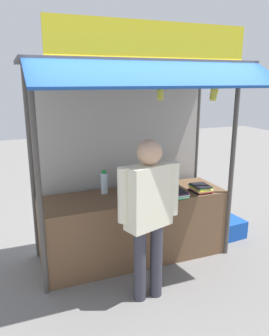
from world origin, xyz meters
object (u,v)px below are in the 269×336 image
(water_bottle_front_left, at_px, (104,183))
(banana_bunch_inner_left, at_px, (214,94))
(water_bottle_right, at_px, (143,181))
(magazine_stack_front_right, at_px, (142,195))
(water_bottle_back_left, at_px, (130,181))
(magazine_stack_far_left, at_px, (176,194))
(banana_bunch_leftmost, at_px, (160,94))
(vendor_person, at_px, (149,207))
(plastic_crate, at_px, (229,228))
(magazine_stack_back_right, at_px, (201,188))

(water_bottle_front_left, relative_size, banana_bunch_inner_left, 0.97)
(water_bottle_right, distance_m, magazine_stack_front_right, 0.27)
(water_bottle_back_left, height_order, magazine_stack_far_left, water_bottle_back_left)
(banana_bunch_leftmost, height_order, banana_bunch_inner_left, same)
(vendor_person, bearing_deg, water_bottle_front_left, -98.53)
(water_bottle_front_left, bearing_deg, plastic_crate, -4.66)
(water_bottle_back_left, bearing_deg, water_bottle_front_left, 178.00)
(magazine_stack_front_right, bearing_deg, water_bottle_front_left, 140.03)
(water_bottle_back_left, relative_size, magazine_stack_back_right, 1.00)
(plastic_crate, bearing_deg, vendor_person, -153.04)
(water_bottle_front_left, bearing_deg, water_bottle_back_left, -2.00)
(banana_bunch_leftmost, bearing_deg, magazine_stack_back_right, 19.43)
(water_bottle_back_left, relative_size, plastic_crate, 0.76)
(banana_bunch_inner_left, distance_m, plastic_crate, 2.19)
(banana_bunch_inner_left, bearing_deg, water_bottle_right, 138.50)
(water_bottle_back_left, height_order, banana_bunch_leftmost, banana_bunch_leftmost)
(water_bottle_right, height_order, vendor_person, vendor_person)
(magazine_stack_back_right, distance_m, banana_bunch_inner_left, 1.24)
(magazine_stack_front_right, height_order, plastic_crate, magazine_stack_front_right)
(magazine_stack_back_right, xyz_separation_m, magazine_stack_front_right, (-0.80, 0.07, -0.01))
(water_bottle_front_left, height_order, magazine_stack_back_right, water_bottle_front_left)
(magazine_stack_front_right, relative_size, banana_bunch_leftmost, 0.97)
(water_bottle_right, distance_m, magazine_stack_far_left, 0.47)
(water_bottle_front_left, height_order, magazine_stack_front_right, water_bottle_front_left)
(water_bottle_back_left, bearing_deg, vendor_person, -100.02)
(water_bottle_front_left, xyz_separation_m, magazine_stack_front_right, (0.38, -0.32, -0.11))
(water_bottle_back_left, bearing_deg, plastic_crate, -5.26)
(water_bottle_front_left, xyz_separation_m, banana_bunch_leftmost, (0.45, -0.65, 1.12))
(magazine_stack_far_left, xyz_separation_m, plastic_crate, (1.09, 0.30, -0.78))
(plastic_crate, bearing_deg, banana_bunch_leftmost, -160.82)
(magazine_stack_front_right, relative_size, vendor_person, 0.16)
(water_bottle_right, relative_size, vendor_person, 0.17)
(magazine_stack_far_left, relative_size, banana_bunch_leftmost, 1.06)
(water_bottle_right, relative_size, water_bottle_front_left, 0.94)
(magazine_stack_front_right, distance_m, banana_bunch_leftmost, 1.28)
(magazine_stack_back_right, distance_m, banana_bunch_leftmost, 1.45)
(water_bottle_right, height_order, banana_bunch_leftmost, banana_bunch_leftmost)
(water_bottle_front_left, bearing_deg, magazine_stack_front_right, -39.97)
(banana_bunch_leftmost, height_order, vendor_person, banana_bunch_leftmost)
(water_bottle_front_left, relative_size, magazine_stack_front_right, 1.09)
(magazine_stack_back_right, height_order, banana_bunch_inner_left, banana_bunch_inner_left)
(magazine_stack_far_left, height_order, magazine_stack_front_right, magazine_stack_far_left)
(water_bottle_right, distance_m, water_bottle_front_left, 0.50)
(magazine_stack_front_right, bearing_deg, water_bottle_back_left, 97.14)
(vendor_person, bearing_deg, magazine_stack_far_left, -155.07)
(magazine_stack_front_right, distance_m, plastic_crate, 1.69)
(vendor_person, distance_m, plastic_crate, 2.13)
(magazine_stack_far_left, height_order, vendor_person, vendor_person)
(water_bottle_back_left, xyz_separation_m, banana_bunch_leftmost, (0.11, -0.64, 1.13))
(water_bottle_right, xyz_separation_m, magazine_stack_front_right, (-0.11, -0.23, -0.10))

